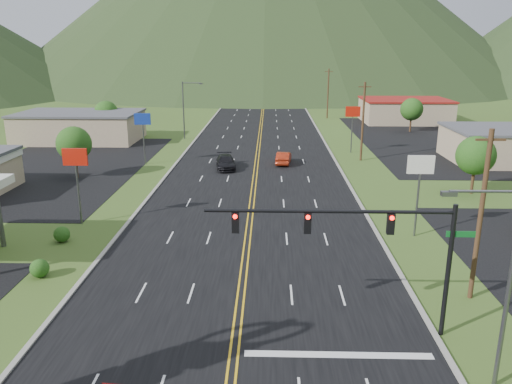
{
  "coord_description": "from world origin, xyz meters",
  "views": [
    {
      "loc": [
        1.63,
        -8.79,
        14.18
      ],
      "look_at": [
        0.71,
        24.43,
        4.5
      ],
      "focal_mm": 35.0,
      "sensor_mm": 36.0,
      "label": 1
    }
  ],
  "objects_px": {
    "streetlight_east": "(503,277)",
    "car_dark_mid": "(226,162)",
    "streetlight_west": "(185,106)",
    "traffic_signal": "(369,237)",
    "car_red_far": "(284,158)"
  },
  "relations": [
    {
      "from": "streetlight_east",
      "to": "car_dark_mid",
      "type": "distance_m",
      "value": 42.75
    },
    {
      "from": "car_dark_mid",
      "to": "streetlight_west",
      "type": "bearing_deg",
      "value": 103.79
    },
    {
      "from": "traffic_signal",
      "to": "car_dark_mid",
      "type": "bearing_deg",
      "value": 105.8
    },
    {
      "from": "streetlight_west",
      "to": "car_red_far",
      "type": "distance_m",
      "value": 23.45
    },
    {
      "from": "streetlight_east",
      "to": "car_red_far",
      "type": "relative_size",
      "value": 1.94
    },
    {
      "from": "car_red_far",
      "to": "traffic_signal",
      "type": "bearing_deg",
      "value": 101.32
    },
    {
      "from": "traffic_signal",
      "to": "car_dark_mid",
      "type": "relative_size",
      "value": 2.44
    },
    {
      "from": "car_red_far",
      "to": "car_dark_mid",
      "type": "bearing_deg",
      "value": 28.08
    },
    {
      "from": "traffic_signal",
      "to": "streetlight_west",
      "type": "bearing_deg",
      "value": 107.97
    },
    {
      "from": "traffic_signal",
      "to": "streetlight_east",
      "type": "relative_size",
      "value": 1.46
    },
    {
      "from": "traffic_signal",
      "to": "car_red_far",
      "type": "bearing_deg",
      "value": 94.54
    },
    {
      "from": "traffic_signal",
      "to": "streetlight_east",
      "type": "bearing_deg",
      "value": -40.39
    },
    {
      "from": "streetlight_west",
      "to": "traffic_signal",
      "type": "bearing_deg",
      "value": -72.03
    },
    {
      "from": "streetlight_east",
      "to": "car_dark_mid",
      "type": "bearing_deg",
      "value": 110.42
    },
    {
      "from": "car_dark_mid",
      "to": "traffic_signal",
      "type": "bearing_deg",
      "value": -82.11
    }
  ]
}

